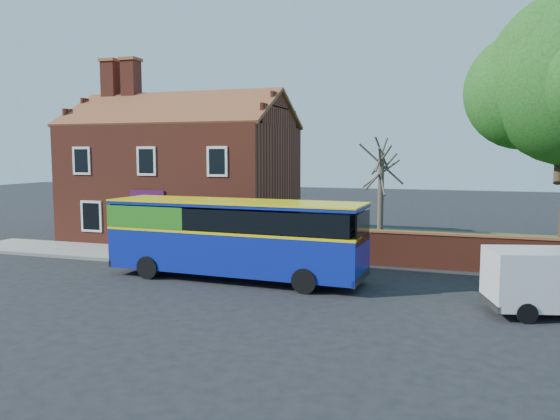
% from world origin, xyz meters
% --- Properties ---
extents(ground, '(120.00, 120.00, 0.00)m').
position_xyz_m(ground, '(0.00, 0.00, 0.00)').
color(ground, black).
rests_on(ground, ground).
extents(pavement, '(18.00, 3.50, 0.12)m').
position_xyz_m(pavement, '(-7.00, 5.75, 0.06)').
color(pavement, gray).
rests_on(pavement, ground).
extents(kerb, '(18.00, 0.15, 0.14)m').
position_xyz_m(kerb, '(-7.00, 4.00, 0.07)').
color(kerb, slate).
rests_on(kerb, ground).
extents(grass_strip, '(26.00, 12.00, 0.04)m').
position_xyz_m(grass_strip, '(13.00, 13.00, 0.02)').
color(grass_strip, '#426B28').
rests_on(grass_strip, ground).
extents(shop_building, '(12.30, 8.13, 10.50)m').
position_xyz_m(shop_building, '(-7.02, 11.50, 3.41)').
color(shop_building, maroon).
rests_on(shop_building, ground).
extents(bus, '(10.42, 3.06, 3.14)m').
position_xyz_m(bus, '(-0.33, 2.58, 1.78)').
color(bus, '#0D1E94').
rests_on(bus, ground).
extents(bare_tree, '(2.06, 2.45, 5.49)m').
position_xyz_m(bare_tree, '(4.84, 9.11, 2.82)').
color(bare_tree, '#4C4238').
rests_on(bare_tree, ground).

